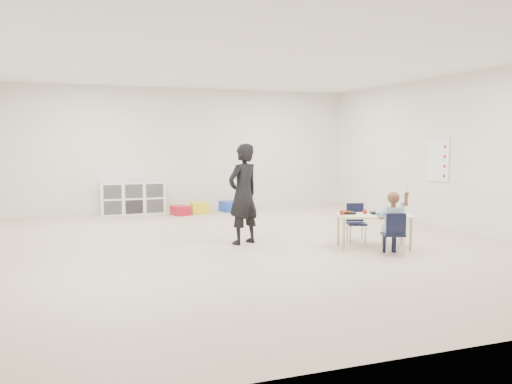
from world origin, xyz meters
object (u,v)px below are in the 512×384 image
object	(u,v)px
child	(393,221)
chair_near	(393,234)
cubby_shelf	(133,198)
table	(374,231)
adult	(243,194)

from	to	relation	value
child	chair_near	bearing A→B (deg)	0.00
child	cubby_shelf	bearing A→B (deg)	135.29
cubby_shelf	chair_near	bearing A→B (deg)	-63.12
chair_near	cubby_shelf	bearing A→B (deg)	135.29
table	child	distance (m)	0.56
table	child	bearing A→B (deg)	-73.21
chair_near	child	distance (m)	0.18
chair_near	adult	size ratio (longest dim) A/B	0.39
table	chair_near	xyz separation A→B (m)	(-0.01, -0.52, 0.05)
child	cubby_shelf	xyz separation A→B (m)	(-2.86, 5.64, -0.13)
chair_near	child	bearing A→B (deg)	0.00
chair_near	adult	distance (m)	2.34
table	child	xyz separation A→B (m)	(-0.01, -0.52, 0.22)
cubby_shelf	adult	bearing A→B (deg)	-74.39
table	adult	size ratio (longest dim) A/B	0.78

